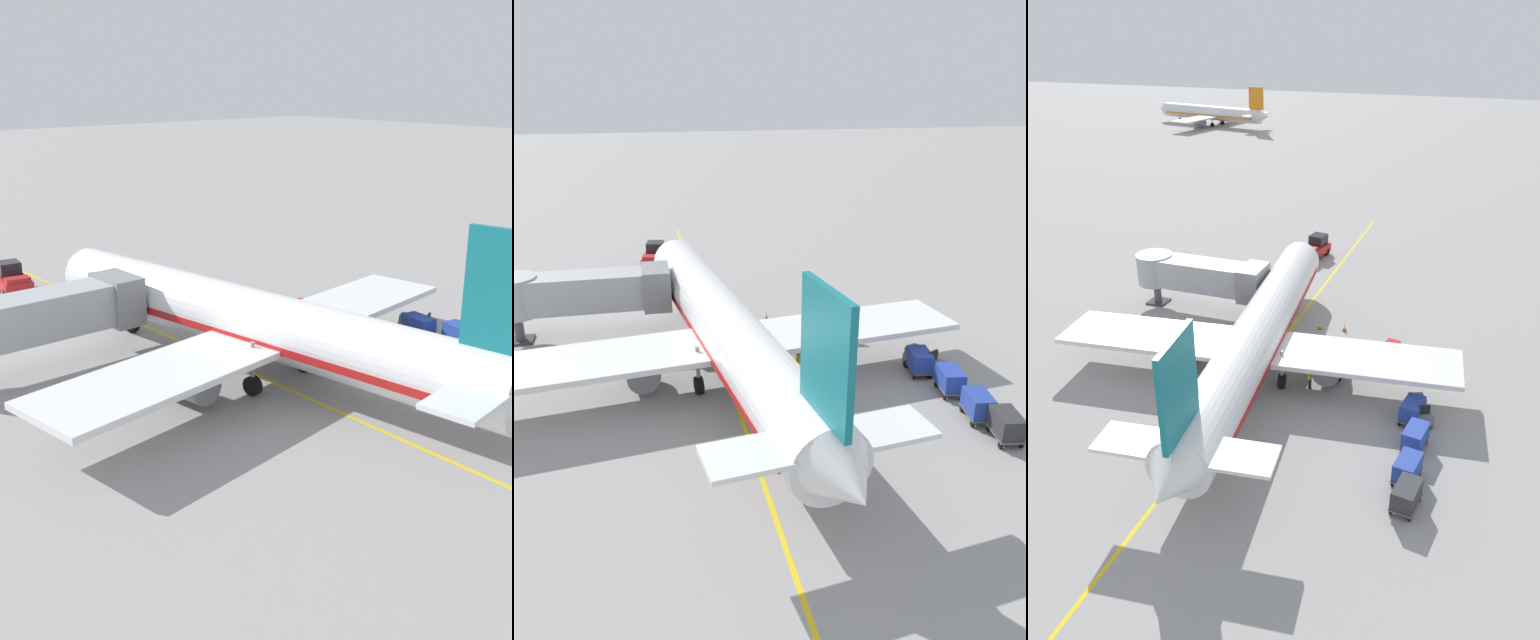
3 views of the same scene
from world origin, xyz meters
TOP-DOWN VIEW (x-y plane):
  - ground_plane at (0.00, 0.00)m, footprint 400.00×400.00m
  - gate_lead_in_line at (0.00, 0.00)m, footprint 0.24×80.00m
  - parked_airliner at (0.07, -2.15)m, footprint 30.41×37.33m
  - jet_bridge at (-9.13, 6.60)m, footprint 12.69×3.50m
  - pushback_tractor at (-3.43, 23.79)m, footprint 2.91×4.71m
  - baggage_tug_lead at (9.20, 3.06)m, footprint 1.70×2.68m
  - baggage_tug_trailing at (12.67, -4.08)m, footprint 2.19×2.77m
  - baggage_tug_spare at (5.74, -0.22)m, footprint 1.42×2.57m
  - baggage_cart_front at (12.25, -4.51)m, footprint 1.63×2.97m
  - baggage_cart_second_in_train at (12.90, -7.37)m, footprint 1.63×2.97m
  - baggage_cart_third_in_train at (12.93, -10.51)m, footprint 1.63×2.97m
  - baggage_cart_tail_end at (13.26, -12.76)m, footprint 1.63×2.97m
  - ground_crew_wing_walker at (4.54, -2.96)m, footprint 0.31×0.73m
  - safety_cone_nose_left at (4.57, 6.90)m, footprint 0.36×0.36m
  - safety_cone_nose_right at (2.41, 6.52)m, footprint 0.36×0.36m
  - distant_taxiing_airliner at (-58.50, 109.47)m, footprint 35.30×28.92m

SIDE VIEW (x-z plane):
  - ground_plane at x=0.00m, z-range 0.00..0.00m
  - gate_lead_in_line at x=0.00m, z-range 0.00..0.01m
  - safety_cone_nose_left at x=4.57m, z-range -0.01..0.58m
  - safety_cone_nose_right at x=2.41m, z-range -0.01..0.58m
  - baggage_tug_lead at x=9.20m, z-range -0.10..1.52m
  - baggage_tug_trailing at x=12.67m, z-range -0.10..1.52m
  - baggage_tug_spare at x=5.74m, z-range -0.10..1.52m
  - baggage_cart_front at x=12.25m, z-range 0.16..1.74m
  - baggage_cart_second_in_train at x=12.90m, z-range 0.16..1.74m
  - baggage_cart_third_in_train at x=12.93m, z-range 0.16..1.74m
  - baggage_cart_tail_end at x=13.26m, z-range 0.16..1.74m
  - ground_crew_wing_walker at x=4.54m, z-range 0.11..1.80m
  - pushback_tractor at x=-3.43m, z-range -0.10..2.30m
  - distant_taxiing_airliner at x=-58.50m, z-range -2.02..8.08m
  - parked_airliner at x=0.07m, z-range -2.13..8.50m
  - jet_bridge at x=-9.13m, z-range 0.96..5.94m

